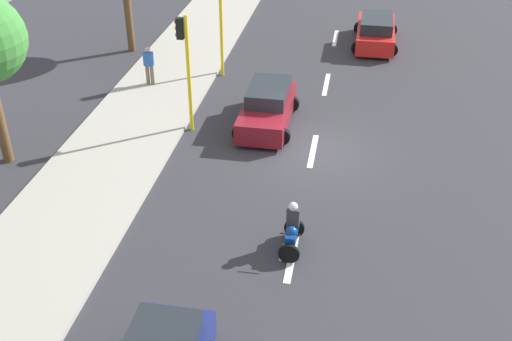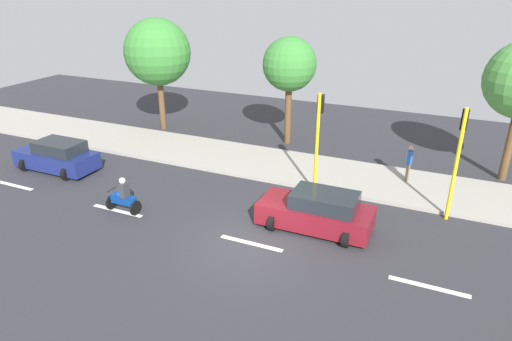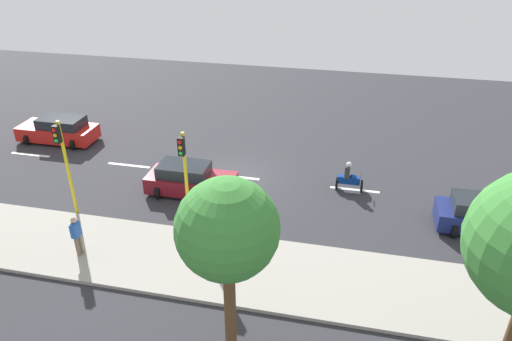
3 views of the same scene
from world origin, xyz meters
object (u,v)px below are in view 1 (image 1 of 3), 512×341
Objects in this scene: motorcycle at (292,230)px; car_red at (376,31)px; car_maroon at (267,108)px; traffic_light_corner at (185,57)px; traffic_light_midblock at (219,12)px; pedestrian_near_signal at (149,64)px.

car_red is at bearing -96.95° from motorcycle.
car_red is at bearing -112.65° from car_maroon.
traffic_light_corner is at bearing 56.80° from car_red.
traffic_light_corner is 5.40m from traffic_light_midblock.
pedestrian_near_signal reaches higher than motorcycle.
pedestrian_near_signal reaches higher than car_maroon.
pedestrian_near_signal is 3.78m from traffic_light_midblock.
car_maroon and car_red have the same top height.
car_red is at bearing -123.20° from traffic_light_corner.
car_red is at bearing -144.10° from pedestrian_near_signal.
traffic_light_corner is (2.88, 0.94, 2.22)m from car_maroon.
motorcycle is (-1.91, 7.48, -0.07)m from car_maroon.
traffic_light_corner reaches higher than car_maroon.
car_maroon is 10.34m from car_red.
pedestrian_near_signal is (5.59, -2.61, 0.35)m from car_maroon.
car_maroon is at bearing -161.85° from traffic_light_corner.
car_red is 2.96× the size of motorcycle.
pedestrian_near_signal is 0.38× the size of traffic_light_midblock.
traffic_light_corner is 1.00× the size of traffic_light_midblock.
motorcycle is 12.58m from pedestrian_near_signal.
car_maroon is 3.76m from traffic_light_corner.
car_maroon is 7.72m from motorcycle.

